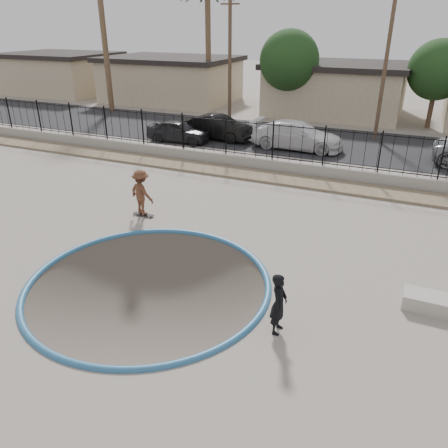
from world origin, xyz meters
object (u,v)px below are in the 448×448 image
Objects in this scene: car_a at (178,131)px; skateboard at (143,214)px; videographer at (279,304)px; car_b at (218,127)px; concrete_ledge at (435,303)px; skater at (142,195)px; car_c at (297,135)px.

skateboard is at bearing -161.86° from car_a.
videographer is 0.41× the size of car_a.
car_b is (-9.07, 16.52, -0.02)m from videographer.
videographer is 4.31m from concrete_ledge.
skater is 12.12m from car_c.
videographer is (6.80, -4.52, -0.08)m from skater.
car_a is 2.53m from car_b.
skateboard is 0.19× the size of car_b.
skateboard is 0.16× the size of car_c.
videographer is 0.35× the size of car_b.
skater is 0.39× the size of car_b.
skateboard is at bearing 16.56° from skater.
skater is 2.05× the size of skateboard.
videographer is 0.98× the size of concrete_ledge.
concrete_ledge is at bearing -174.77° from skater.
car_c is (2.86, 11.78, 0.75)m from skateboard.
skater is 8.16m from videographer.
skater is 0.45× the size of car_a.
car_c is (2.86, 11.78, -0.06)m from skater.
car_b is at bearing -54.79° from car_a.
skater reaches higher than skateboard.
car_a is at bearing -51.30° from skater.
concrete_ledge is 0.36× the size of car_b.
car_b is at bearing 99.87° from skateboard.
skateboard is 11.25m from car_a.
skater reaches higher than car_b.
car_b is at bearing 88.47° from car_c.
car_c is at bearing -86.79° from car_b.
concrete_ledge is at bearing -12.17° from skateboard.
skater is at bearing -161.86° from car_a.
concrete_ledge reaches higher than skateboard.
car_a is 7.22m from car_c.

